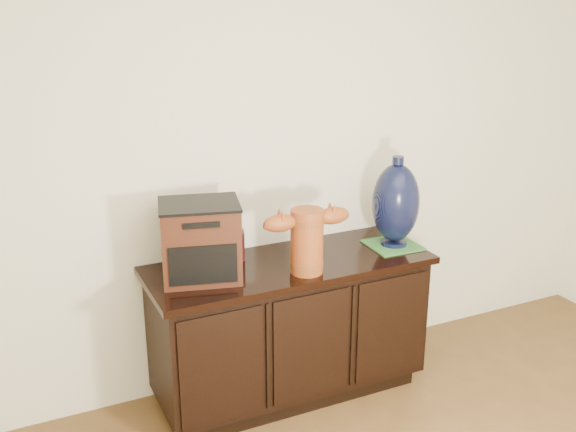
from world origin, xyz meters
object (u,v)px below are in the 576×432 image
spray_can (239,245)px  sideboard (289,327)px  lamp_base (396,203)px  tv_radio (200,241)px  terracotta_vessel (307,237)px

spray_can → sideboard: bearing=-30.3°
lamp_base → spray_can: (-0.83, 0.16, -0.15)m
lamp_base → tv_radio: bearing=177.9°
tv_radio → sideboard: bearing=13.6°
tv_radio → terracotta_vessel: bearing=-3.6°
terracotta_vessel → lamp_base: bearing=13.1°
terracotta_vessel → spray_can: size_ratio=2.62×
sideboard → spray_can: bearing=149.7°
terracotta_vessel → spray_can: (-0.24, 0.28, -0.10)m
sideboard → lamp_base: 0.86m
tv_radio → spray_can: tv_radio is taller
tv_radio → spray_can: size_ratio=2.53×
spray_can → tv_radio: bearing=-152.7°
terracotta_vessel → spray_can: bearing=132.7°
sideboard → lamp_base: size_ratio=3.01×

